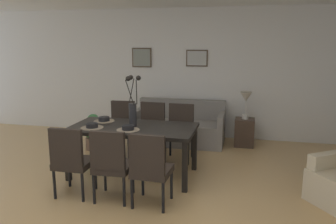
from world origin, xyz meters
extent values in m
plane|color=tan|center=(0.00, 0.00, 0.00)|extent=(9.00, 9.00, 0.00)
cube|color=silver|center=(0.00, 3.25, 1.30)|extent=(9.00, 0.10, 2.60)
cube|color=black|center=(-0.20, 0.88, 0.71)|extent=(1.80, 0.93, 0.05)
cube|color=black|center=(0.64, 1.28, 0.34)|extent=(0.07, 0.07, 0.69)
cube|color=black|center=(-1.04, 1.28, 0.34)|extent=(0.07, 0.07, 0.69)
cube|color=black|center=(0.64, 0.47, 0.34)|extent=(0.07, 0.07, 0.69)
cube|color=black|center=(-1.04, 0.47, 0.34)|extent=(0.07, 0.07, 0.69)
cube|color=black|center=(-0.72, 0.09, 0.42)|extent=(0.45, 0.45, 0.08)
cube|color=black|center=(-0.72, -0.10, 0.68)|extent=(0.42, 0.07, 0.48)
cylinder|color=black|center=(-0.54, 0.29, 0.19)|extent=(0.04, 0.04, 0.38)
cylinder|color=black|center=(-0.92, 0.28, 0.19)|extent=(0.04, 0.04, 0.38)
cylinder|color=black|center=(-0.53, -0.09, 0.19)|extent=(0.04, 0.04, 0.38)
cylinder|color=black|center=(-0.91, -0.10, 0.19)|extent=(0.04, 0.04, 0.38)
cube|color=black|center=(-0.71, 1.70, 0.42)|extent=(0.47, 0.47, 0.08)
cube|color=black|center=(-0.73, 1.89, 0.68)|extent=(0.42, 0.09, 0.48)
cylinder|color=black|center=(-0.89, 1.49, 0.19)|extent=(0.04, 0.04, 0.38)
cylinder|color=black|center=(-0.51, 1.52, 0.19)|extent=(0.04, 0.04, 0.38)
cylinder|color=black|center=(-0.92, 1.87, 0.19)|extent=(0.04, 0.04, 0.38)
cylinder|color=black|center=(-0.54, 1.90, 0.19)|extent=(0.04, 0.04, 0.38)
cube|color=black|center=(-0.19, 0.09, 0.42)|extent=(0.46, 0.46, 0.08)
cube|color=black|center=(-0.18, -0.10, 0.68)|extent=(0.42, 0.08, 0.48)
cylinder|color=black|center=(-0.01, 0.29, 0.19)|extent=(0.04, 0.04, 0.38)
cylinder|color=black|center=(-0.39, 0.27, 0.19)|extent=(0.04, 0.04, 0.38)
cylinder|color=black|center=(0.01, -0.09, 0.19)|extent=(0.04, 0.04, 0.38)
cylinder|color=black|center=(-0.37, -0.11, 0.19)|extent=(0.04, 0.04, 0.38)
cube|color=black|center=(-0.19, 1.68, 0.42)|extent=(0.46, 0.46, 0.08)
cube|color=black|center=(-0.18, 1.87, 0.68)|extent=(0.42, 0.08, 0.48)
cylinder|color=black|center=(-0.39, 1.50, 0.19)|extent=(0.04, 0.04, 0.38)
cylinder|color=black|center=(-0.01, 1.49, 0.19)|extent=(0.04, 0.04, 0.38)
cylinder|color=black|center=(-0.37, 1.88, 0.19)|extent=(0.04, 0.04, 0.38)
cylinder|color=black|center=(0.01, 1.86, 0.19)|extent=(0.04, 0.04, 0.38)
cube|color=black|center=(0.32, 0.05, 0.42)|extent=(0.46, 0.46, 0.08)
cube|color=black|center=(0.31, -0.14, 0.68)|extent=(0.42, 0.08, 0.48)
cylinder|color=black|center=(0.52, 0.24, 0.19)|extent=(0.04, 0.04, 0.38)
cylinder|color=black|center=(0.14, 0.25, 0.19)|extent=(0.04, 0.04, 0.38)
cylinder|color=black|center=(0.50, -0.14, 0.19)|extent=(0.04, 0.04, 0.38)
cylinder|color=black|center=(0.12, -0.13, 0.19)|extent=(0.04, 0.04, 0.38)
cube|color=black|center=(0.33, 1.66, 0.42)|extent=(0.44, 0.44, 0.08)
cube|color=black|center=(0.33, 1.85, 0.68)|extent=(0.42, 0.06, 0.48)
cylinder|color=black|center=(0.14, 1.47, 0.19)|extent=(0.04, 0.04, 0.38)
cylinder|color=black|center=(0.52, 1.47, 0.19)|extent=(0.04, 0.04, 0.38)
cylinder|color=black|center=(0.14, 1.85, 0.19)|extent=(0.04, 0.04, 0.38)
cylinder|color=black|center=(0.52, 1.85, 0.19)|extent=(0.04, 0.04, 0.38)
cylinder|color=#232326|center=(-0.20, 0.88, 0.91)|extent=(0.11, 0.11, 0.34)
cylinder|color=black|center=(-0.14, 0.89, 1.24)|extent=(0.05, 0.12, 0.37)
sphere|color=black|center=(-0.11, 0.90, 1.44)|extent=(0.07, 0.07, 0.07)
cylinder|color=black|center=(-0.23, 0.93, 1.24)|extent=(0.08, 0.05, 0.38)
sphere|color=black|center=(-0.24, 0.95, 1.44)|extent=(0.07, 0.07, 0.07)
cylinder|color=black|center=(-0.22, 0.82, 1.24)|extent=(0.15, 0.06, 0.36)
sphere|color=black|center=(-0.22, 0.79, 1.44)|extent=(0.07, 0.07, 0.07)
cylinder|color=#7F705B|center=(-0.74, 0.67, 0.74)|extent=(0.32, 0.32, 0.01)
cylinder|color=black|center=(-0.74, 0.67, 0.78)|extent=(0.17, 0.17, 0.06)
cylinder|color=black|center=(-0.74, 0.67, 0.79)|extent=(0.13, 0.13, 0.04)
cylinder|color=#7F705B|center=(-0.74, 1.09, 0.74)|extent=(0.32, 0.32, 0.01)
cylinder|color=black|center=(-0.74, 1.09, 0.78)|extent=(0.17, 0.17, 0.06)
cylinder|color=black|center=(-0.74, 1.09, 0.79)|extent=(0.13, 0.13, 0.04)
cylinder|color=#7F705B|center=(-0.20, 0.67, 0.74)|extent=(0.32, 0.32, 0.01)
cylinder|color=black|center=(-0.20, 0.67, 0.78)|extent=(0.17, 0.17, 0.06)
cylinder|color=black|center=(-0.20, 0.67, 0.79)|extent=(0.13, 0.13, 0.04)
cube|color=gray|center=(0.12, 2.65, 0.21)|extent=(1.74, 0.84, 0.42)
cube|color=gray|center=(0.12, 2.99, 0.61)|extent=(1.74, 0.16, 0.38)
cube|color=gray|center=(0.95, 2.65, 0.52)|extent=(0.10, 0.84, 0.20)
cube|color=gray|center=(-0.70, 2.65, 0.52)|extent=(0.10, 0.84, 0.20)
cube|color=#3D2D23|center=(1.37, 2.72, 0.26)|extent=(0.36, 0.36, 0.52)
cylinder|color=beige|center=(1.37, 2.72, 0.56)|extent=(0.12, 0.12, 0.08)
cylinder|color=beige|center=(1.37, 2.72, 0.74)|extent=(0.02, 0.02, 0.30)
cone|color=beige|center=(1.37, 2.72, 0.94)|extent=(0.22, 0.22, 0.18)
cube|color=beige|center=(2.47, 0.78, 0.49)|extent=(0.64, 0.51, 0.18)
cube|color=#473828|center=(-0.77, 3.18, 1.61)|extent=(0.41, 0.02, 0.40)
cube|color=gray|center=(-0.77, 3.17, 1.61)|extent=(0.36, 0.01, 0.35)
cube|color=#473828|center=(0.38, 3.18, 1.61)|extent=(0.44, 0.02, 0.33)
cube|color=#B2B2AD|center=(0.38, 3.17, 1.61)|extent=(0.39, 0.01, 0.28)
cylinder|color=brown|center=(-1.33, 1.86, 0.11)|extent=(0.24, 0.24, 0.22)
sphere|color=#387A42|center=(-1.33, 1.86, 0.40)|extent=(0.36, 0.36, 0.36)
sphere|color=#387A42|center=(-1.28, 1.83, 0.56)|extent=(0.22, 0.22, 0.22)
camera|label=1|loc=(1.37, -3.65, 1.94)|focal=36.36mm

